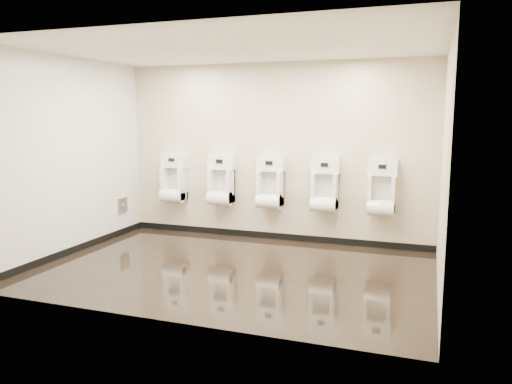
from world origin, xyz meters
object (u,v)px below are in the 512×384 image
urinal_0 (174,181)px  urinal_2 (270,186)px  urinal_1 (221,184)px  urinal_4 (382,191)px  urinal_3 (325,189)px  access_panel (122,205)px

urinal_0 → urinal_2: (1.71, 0.00, 0.00)m
urinal_1 → urinal_4: 2.56m
urinal_3 → urinal_1: bearing=180.0°
urinal_2 → urinal_3: bearing=0.0°
urinal_0 → urinal_1: same height
urinal_0 → urinal_2: same height
urinal_2 → urinal_4: size_ratio=1.00×
urinal_0 → urinal_1: 0.87m
urinal_4 → urinal_1: bearing=180.0°
urinal_0 → urinal_2: size_ratio=1.00×
urinal_4 → urinal_3: bearing=180.0°
urinal_4 → access_panel: bearing=-174.5°
urinal_1 → urinal_2: 0.84m
access_panel → urinal_1: bearing=14.0°
access_panel → urinal_0: 0.94m
access_panel → urinal_4: bearing=5.5°
access_panel → urinal_0: urinal_0 is taller
urinal_1 → urinal_3: bearing=0.0°
access_panel → urinal_2: urinal_2 is taller
urinal_1 → urinal_2: size_ratio=1.00×
urinal_0 → urinal_3: size_ratio=1.00×
urinal_0 → urinal_3: (2.58, 0.00, 0.00)m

